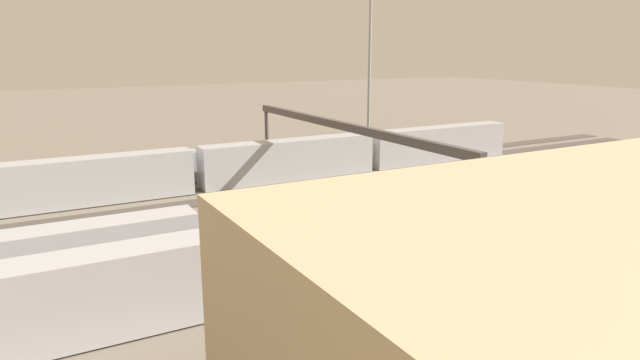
{
  "coord_description": "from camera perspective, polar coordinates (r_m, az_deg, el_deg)",
  "views": [
    {
      "loc": [
        25.81,
        49.04,
        16.26
      ],
      "look_at": [
        -2.19,
        -1.42,
        2.5
      ],
      "focal_mm": 31.16,
      "sensor_mm": 36.0,
      "label": 1
    }
  ],
  "objects": [
    {
      "name": "track_bed_4",
      "position": [
        55.63,
        -0.02,
        -3.52
      ],
      "size": [
        140.0,
        2.8,
        0.12
      ],
      "primitive_type": "cube",
      "color": "#3D3833",
      "rests_on": "ground_plane"
    },
    {
      "name": "track_bed_0",
      "position": [
        73.19,
        -7.63,
        0.5
      ],
      "size": [
        140.0,
        2.8,
        0.12
      ],
      "primitive_type": "cube",
      "color": "#4C443D",
      "rests_on": "ground_plane"
    },
    {
      "name": "track_bed_6",
      "position": [
        47.58,
        5.87,
        -6.57
      ],
      "size": [
        140.0,
        2.8,
        0.12
      ],
      "primitive_type": "cube",
      "color": "#4C443D",
      "rests_on": "ground_plane"
    },
    {
      "name": "light_mast_0",
      "position": [
        85.1,
        5.18,
        15.12
      ],
      "size": [
        2.8,
        0.7,
        30.05
      ],
      "color": "#9EA0A5",
      "rests_on": "ground_plane"
    },
    {
      "name": "track_bed_1",
      "position": [
        68.68,
        -6.1,
        -0.31
      ],
      "size": [
        140.0,
        2.8,
        0.12
      ],
      "primitive_type": "cube",
      "color": "#4C443D",
      "rests_on": "ground_plane"
    },
    {
      "name": "train_on_track_0",
      "position": [
        68.18,
        -24.81,
        0.1
      ],
      "size": [
        47.2,
        3.0,
        3.8
      ],
      "color": "#A8AAB2",
      "rests_on": "ground_plane"
    },
    {
      "name": "track_bed_2",
      "position": [
        64.23,
        -4.35,
        -1.24
      ],
      "size": [
        140.0,
        2.8,
        0.12
      ],
      "primitive_type": "cube",
      "color": "#4C443D",
      "rests_on": "ground_plane"
    },
    {
      "name": "train_on_track_1",
      "position": [
        65.48,
        -12.68,
        1.06
      ],
      "size": [
        95.6,
        3.0,
        5.0
      ],
      "color": "#B7BABF",
      "rests_on": "ground_plane"
    },
    {
      "name": "track_bed_7",
      "position": [
        43.86,
        9.64,
        -8.47
      ],
      "size": [
        140.0,
        2.8,
        0.12
      ],
      "primitive_type": "cube",
      "color": "#3D3833",
      "rests_on": "ground_plane"
    },
    {
      "name": "train_on_track_5",
      "position": [
        55.67,
        10.11,
        -1.57
      ],
      "size": [
        90.6,
        3.06,
        4.4
      ],
      "color": "maroon",
      "rests_on": "ground_plane"
    },
    {
      "name": "ground_plane",
      "position": [
        57.76,
        -1.22,
        -2.94
      ],
      "size": [
        400.0,
        400.0,
        0.0
      ],
      "primitive_type": "plane",
      "color": "#756B5B"
    },
    {
      "name": "signal_gantry",
      "position": [
        58.04,
        2.27,
        4.95
      ],
      "size": [
        0.7,
        40.0,
        8.8
      ],
      "color": "#4C4742",
      "rests_on": "ground_plane"
    },
    {
      "name": "track_bed_5",
      "position": [
        51.52,
        2.69,
        -4.93
      ],
      "size": [
        140.0,
        2.8,
        0.12
      ],
      "primitive_type": "cube",
      "color": "#4C443D",
      "rests_on": "ground_plane"
    },
    {
      "name": "track_bed_3",
      "position": [
        59.88,
        -2.34,
        -2.3
      ],
      "size": [
        140.0,
        2.8,
        0.12
      ],
      "primitive_type": "cube",
      "color": "#3D3833",
      "rests_on": "ground_plane"
    },
    {
      "name": "train_on_track_7",
      "position": [
        41.86,
        7.72,
        -5.73
      ],
      "size": [
        71.4,
        3.0,
        5.0
      ],
      "color": "#B7BABF",
      "rests_on": "ground_plane"
    }
  ]
}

